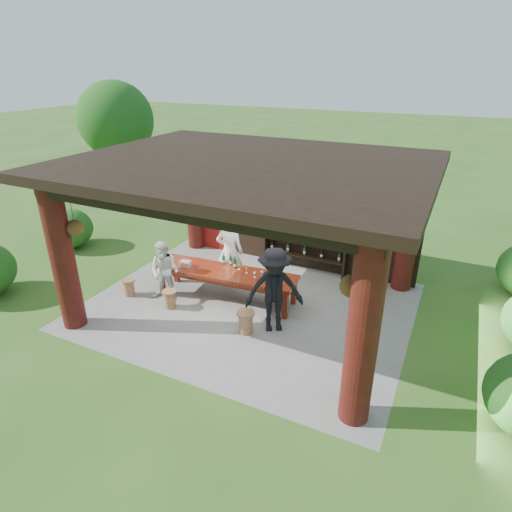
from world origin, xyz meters
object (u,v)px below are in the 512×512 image
at_px(stool_near_right, 246,321).
at_px(guest_man, 274,290).
at_px(napkin_basket, 186,264).
at_px(host, 230,251).
at_px(tasting_table, 226,275).
at_px(wine_shelf, 305,235).
at_px(stool_near_left, 170,299).
at_px(stool_far_left, 129,287).
at_px(guest_woman, 165,271).

xyz_separation_m(stool_near_right, guest_man, (0.50, 0.38, 0.69)).
bearing_deg(napkin_basket, host, 49.21).
height_order(tasting_table, stool_near_right, tasting_table).
xyz_separation_m(wine_shelf, host, (-1.43, -1.69, -0.11)).
relative_size(host, napkin_basket, 7.28).
xyz_separation_m(tasting_table, stool_near_left, (-1.00, -0.98, -0.40)).
bearing_deg(stool_near_left, napkin_basket, 92.23).
relative_size(stool_far_left, host, 0.23).
bearing_deg(stool_near_left, host, 66.19).
bearing_deg(stool_far_left, host, 38.70).
xyz_separation_m(guest_woman, guest_man, (2.92, -0.06, 0.21)).
xyz_separation_m(wine_shelf, stool_far_left, (-3.44, -3.30, -0.82)).
relative_size(tasting_table, stool_far_left, 8.14).
distance_m(stool_near_right, guest_man, 0.93).
relative_size(tasting_table, guest_woman, 2.36).
xyz_separation_m(stool_far_left, host, (2.01, 1.61, 0.72)).
bearing_deg(wine_shelf, guest_man, -82.08).
relative_size(tasting_table, stool_near_left, 7.96).
bearing_deg(guest_woman, guest_man, -13.45).
height_order(stool_near_left, guest_woman, guest_woman).
height_order(stool_far_left, guest_woman, guest_woman).
bearing_deg(host, napkin_basket, 35.91).
relative_size(stool_near_right, napkin_basket, 1.97).
bearing_deg(tasting_table, guest_man, -24.35).
relative_size(guest_man, napkin_basket, 7.42).
height_order(stool_near_right, stool_far_left, stool_near_right).
distance_m(host, napkin_basket, 1.17).
xyz_separation_m(stool_far_left, guest_man, (3.87, 0.21, 0.73)).
xyz_separation_m(tasting_table, stool_far_left, (-2.28, -0.93, -0.40)).
xyz_separation_m(wine_shelf, stool_near_left, (-2.16, -3.35, -0.82)).
distance_m(tasting_table, host, 0.80).
xyz_separation_m(stool_near_right, stool_far_left, (-3.38, 0.17, -0.04)).
distance_m(stool_far_left, guest_woman, 1.12).
bearing_deg(guest_woman, stool_near_left, -56.61).
bearing_deg(stool_far_left, guest_man, 3.12).
height_order(tasting_table, stool_near_left, tasting_table).
xyz_separation_m(stool_near_left, napkin_basket, (-0.03, 0.77, 0.58)).
xyz_separation_m(stool_near_right, napkin_basket, (-2.12, 0.90, 0.55)).
relative_size(host, guest_man, 0.98).
bearing_deg(tasting_table, stool_near_left, -135.74).
bearing_deg(stool_near_right, stool_near_left, 176.65).
bearing_deg(guest_woman, napkin_basket, 44.67).
distance_m(stool_near_left, stool_near_right, 2.10).
bearing_deg(stool_near_left, stool_far_left, 178.04).
bearing_deg(guest_man, stool_near_left, 154.65).
relative_size(stool_near_right, guest_man, 0.27).
bearing_deg(napkin_basket, guest_woman, -123.15).
height_order(host, napkin_basket, host).
relative_size(stool_far_left, napkin_basket, 1.68).
bearing_deg(stool_near_right, wine_shelf, 88.88).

